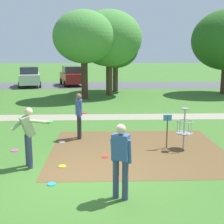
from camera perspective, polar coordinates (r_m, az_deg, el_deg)
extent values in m
plane|color=#3D6B28|center=(7.97, -4.91, -12.39)|extent=(160.00, 160.00, 0.00)
cube|color=brown|center=(10.04, 4.88, -7.26)|extent=(5.72, 4.84, 0.01)
cylinder|color=#9E9EA3|center=(10.27, 13.62, -3.21)|extent=(0.05, 0.05, 1.35)
cylinder|color=#9E9EA3|center=(10.12, 13.80, 0.60)|extent=(0.24, 0.24, 0.04)
torus|color=#9E9EA3|center=(10.21, 13.69, -1.71)|extent=(0.58, 0.58, 0.02)
torus|color=#9E9EA3|center=(10.30, 13.59, -3.88)|extent=(0.55, 0.55, 0.03)
cylinder|color=#9E9EA3|center=(10.31, 13.58, -3.99)|extent=(0.48, 0.48, 0.02)
cylinder|color=gray|center=(10.32, 14.91, -2.78)|extent=(0.01, 0.01, 0.40)
cylinder|color=gray|center=(10.44, 14.45, -2.59)|extent=(0.01, 0.01, 0.40)
cylinder|color=gray|center=(10.48, 13.70, -2.49)|extent=(0.01, 0.01, 0.40)
cylinder|color=gray|center=(10.44, 12.92, -2.51)|extent=(0.01, 0.01, 0.40)
cylinder|color=gray|center=(10.33, 12.40, -2.63)|extent=(0.01, 0.01, 0.40)
cylinder|color=gray|center=(10.19, 12.35, -2.83)|extent=(0.01, 0.01, 0.40)
cylinder|color=gray|center=(10.07, 12.79, -3.02)|extent=(0.01, 0.01, 0.40)
cylinder|color=gray|center=(10.02, 13.58, -3.13)|extent=(0.01, 0.01, 0.40)
cylinder|color=gray|center=(10.06, 14.38, -3.11)|extent=(0.01, 0.01, 0.40)
cylinder|color=gray|center=(10.18, 14.89, -2.97)|extent=(0.01, 0.01, 0.40)
cylinder|color=#4C3823|center=(10.26, 10.47, -3.81)|extent=(0.04, 0.04, 1.10)
cube|color=#3384C6|center=(10.14, 10.57, -1.08)|extent=(0.28, 0.03, 0.20)
cylinder|color=#384260|center=(6.77, 0.75, -12.57)|extent=(0.14, 0.14, 0.92)
cylinder|color=#384260|center=(6.70, 2.54, -12.86)|extent=(0.14, 0.14, 0.92)
cube|color=#385693|center=(6.47, 1.67, -6.73)|extent=(0.42, 0.35, 0.56)
sphere|color=beige|center=(6.36, 1.70, -3.30)|extent=(0.22, 0.22, 0.22)
cylinder|color=#385693|center=(6.58, 0.18, -7.18)|extent=(0.15, 0.19, 0.55)
cylinder|color=#385693|center=(6.45, 3.32, -7.58)|extent=(0.15, 0.19, 0.55)
cylinder|color=orange|center=(6.70, 2.22, -8.15)|extent=(0.22, 0.22, 0.02)
cylinder|color=#232328|center=(11.39, -6.21, -2.63)|extent=(0.14, 0.14, 0.92)
cylinder|color=#232328|center=(11.17, -6.31, -2.90)|extent=(0.14, 0.14, 0.92)
cube|color=#385693|center=(11.12, -6.35, 0.93)|extent=(0.23, 0.36, 0.56)
sphere|color=brown|center=(11.06, -6.39, 2.97)|extent=(0.22, 0.22, 0.22)
cylinder|color=#385693|center=(11.32, -6.15, 0.69)|extent=(0.17, 0.09, 0.55)
cylinder|color=#385693|center=(10.95, -6.32, 0.32)|extent=(0.17, 0.09, 0.55)
cylinder|color=red|center=(11.15, -5.40, -0.22)|extent=(0.22, 0.22, 0.02)
cylinder|color=#384260|center=(8.90, -15.82, -7.05)|extent=(0.14, 0.14, 0.92)
cylinder|color=#384260|center=(8.70, -15.45, -7.46)|extent=(0.14, 0.14, 0.92)
cube|color=#93A875|center=(8.60, -15.90, -2.57)|extent=(0.51, 0.50, 0.60)
sphere|color=beige|center=(8.53, -15.66, 0.08)|extent=(0.22, 0.22, 0.22)
cylinder|color=#93A875|center=(8.49, -13.71, -1.80)|extent=(0.56, 0.36, 0.21)
cylinder|color=green|center=(8.58, -11.92, -1.79)|extent=(0.22, 0.22, 0.02)
cylinder|color=#93A875|center=(8.70, -17.34, -2.17)|extent=(0.46, 0.31, 0.37)
cylinder|color=red|center=(12.87, -15.80, -3.41)|extent=(0.24, 0.24, 0.02)
cylinder|color=red|center=(9.37, -1.33, -8.58)|extent=(0.21, 0.21, 0.02)
cylinder|color=white|center=(11.00, -9.57, -5.66)|extent=(0.23, 0.23, 0.02)
cylinder|color=gold|center=(8.76, -9.48, -10.18)|extent=(0.22, 0.22, 0.02)
cylinder|color=#1E93DB|center=(7.72, -11.50, -13.34)|extent=(0.21, 0.21, 0.02)
cylinder|color=#E53D99|center=(10.44, -18.09, -7.02)|extent=(0.23, 0.23, 0.02)
cylinder|color=brown|center=(24.63, 0.66, 6.40)|extent=(0.43, 0.43, 2.09)
ellipsoid|color=#2D6623|center=(24.54, 0.67, 12.06)|extent=(3.70, 3.70, 3.14)
cylinder|color=#422D1E|center=(20.74, -5.26, 6.17)|extent=(0.45, 0.45, 2.64)
ellipsoid|color=#4C8E3D|center=(20.68, -5.41, 14.13)|extent=(4.15, 4.15, 3.53)
cylinder|color=#4C3823|center=(22.46, -0.54, 6.27)|extent=(0.47, 0.47, 2.37)
ellipsoid|color=#4C8E3D|center=(22.39, -0.56, 13.90)|extent=(4.79, 4.79, 4.07)
cylinder|color=#422D1E|center=(24.86, 20.65, 5.71)|extent=(0.49, 0.49, 2.08)
cube|color=#4C4C51|center=(29.18, -2.82, 5.13)|extent=(36.00, 6.00, 0.01)
cube|color=silver|center=(29.19, -15.48, 6.20)|extent=(2.68, 4.49, 0.90)
cube|color=#2D333D|center=(29.13, -15.56, 7.71)|extent=(2.03, 2.48, 0.64)
cylinder|color=black|center=(30.55, -17.11, 5.48)|extent=(0.31, 0.62, 0.60)
cylinder|color=black|center=(30.53, -13.72, 5.66)|extent=(0.31, 0.62, 0.60)
cylinder|color=black|center=(27.96, -17.30, 4.96)|extent=(0.31, 0.62, 0.60)
cylinder|color=black|center=(27.94, -13.60, 5.15)|extent=(0.31, 0.62, 0.60)
cube|color=maroon|center=(29.37, -7.67, 6.54)|extent=(2.82, 4.52, 0.90)
cube|color=#2D333D|center=(29.31, -7.71, 8.04)|extent=(2.09, 2.52, 0.64)
cylinder|color=black|center=(30.56, -9.72, 5.82)|extent=(0.33, 0.63, 0.60)
cylinder|color=black|center=(30.84, -6.39, 5.97)|extent=(0.33, 0.63, 0.60)
cylinder|color=black|center=(27.99, -9.03, 5.34)|extent=(0.33, 0.63, 0.60)
cylinder|color=black|center=(28.30, -5.40, 5.50)|extent=(0.33, 0.63, 0.60)
cube|color=gray|center=(14.97, -3.54, -0.97)|extent=(40.00, 1.37, 0.00)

